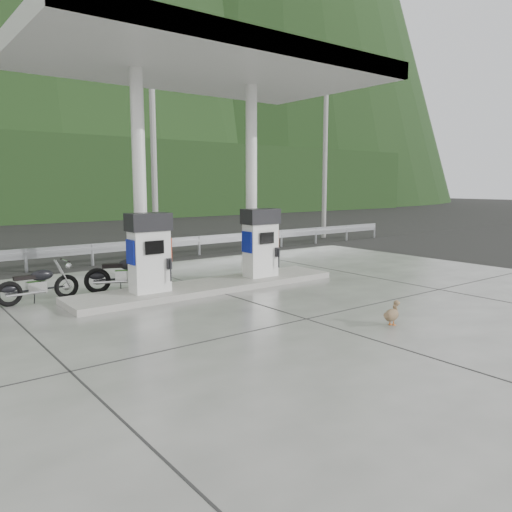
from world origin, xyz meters
TOP-DOWN VIEW (x-y plane):
  - ground at (0.00, 0.00)m, footprint 160.00×160.00m
  - forecourt_apron at (0.00, 0.00)m, footprint 18.00×14.00m
  - pump_island at (0.00, 2.50)m, footprint 7.00×1.40m
  - gas_pump_left at (-1.60, 2.50)m, footprint 0.95×0.55m
  - gas_pump_right at (1.60, 2.50)m, footprint 0.95×0.55m
  - canopy_column_left at (-1.60, 2.90)m, footprint 0.30×0.30m
  - canopy_column_right at (1.60, 2.90)m, footprint 0.30×0.30m
  - canopy_roof at (0.00, 2.50)m, footprint 8.50×5.00m
  - guardrail at (0.00, 8.00)m, footprint 26.00×0.16m
  - road at (0.00, 11.50)m, footprint 60.00×7.00m
  - utility_pole_b at (2.00, 9.50)m, footprint 0.22×0.22m
  - utility_pole_c at (11.00, 9.50)m, footprint 0.22×0.22m
  - motorcycle_left at (-3.74, 3.64)m, footprint 1.67×0.59m
  - motorcycle_right at (-1.74, 3.50)m, footprint 1.93×1.22m
  - duck at (0.95, -2.27)m, footprint 0.54×0.27m

SIDE VIEW (x-z plane):
  - ground at x=0.00m, z-range 0.00..0.00m
  - road at x=0.00m, z-range 0.00..0.01m
  - forecourt_apron at x=0.00m, z-range 0.00..0.02m
  - pump_island at x=0.00m, z-range 0.02..0.17m
  - duck at x=0.95m, z-range 0.02..0.40m
  - motorcycle_left at x=-3.74m, z-range 0.02..0.80m
  - motorcycle_right at x=-1.74m, z-range 0.02..0.89m
  - guardrail at x=0.00m, z-range 0.00..1.42m
  - gas_pump_left at x=-1.60m, z-range 0.17..1.97m
  - gas_pump_right at x=1.60m, z-range 0.17..1.97m
  - canopy_column_left at x=-1.60m, z-range 0.17..5.17m
  - canopy_column_right at x=1.60m, z-range 0.17..5.17m
  - utility_pole_b at x=2.00m, z-range 0.00..8.00m
  - utility_pole_c at x=11.00m, z-range 0.00..8.00m
  - canopy_roof at x=0.00m, z-range 5.17..5.57m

